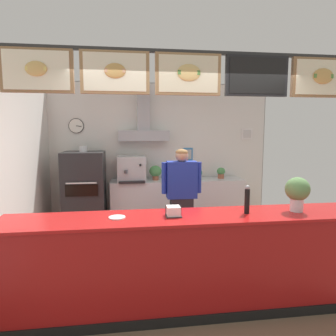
{
  "coord_description": "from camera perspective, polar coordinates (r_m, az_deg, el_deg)",
  "views": [
    {
      "loc": [
        -0.65,
        -3.41,
        1.89
      ],
      "look_at": [
        -0.09,
        0.78,
        1.36
      ],
      "focal_mm": 31.97,
      "sensor_mm": 36.0,
      "label": 1
    }
  ],
  "objects": [
    {
      "name": "back_wall_assembly",
      "position": [
        5.98,
        -1.63,
        3.58
      ],
      "size": [
        4.46,
        3.01,
        2.83
      ],
      "color": "gray",
      "rests_on": "ground_plane"
    },
    {
      "name": "potted_sage",
      "position": [
        5.87,
        1.2,
        -1.05
      ],
      "size": [
        0.18,
        0.18,
        0.21
      ],
      "color": "#9E563D",
      "rests_on": "back_prep_counter"
    },
    {
      "name": "potted_rosemary",
      "position": [
        5.93,
        5.69,
        -1.09
      ],
      "size": [
        0.18,
        0.18,
        0.21
      ],
      "color": "beige",
      "rests_on": "back_prep_counter"
    },
    {
      "name": "pepper_grinder",
      "position": [
        3.27,
        14.84,
        -5.84
      ],
      "size": [
        0.05,
        0.05,
        0.3
      ],
      "color": "black",
      "rests_on": "service_counter"
    },
    {
      "name": "potted_basil",
      "position": [
        6.1,
        10.07,
        -0.85
      ],
      "size": [
        0.16,
        0.16,
        0.22
      ],
      "color": "#9E563D",
      "rests_on": "back_prep_counter"
    },
    {
      "name": "napkin_holder",
      "position": [
        3.08,
        1.04,
        -8.31
      ],
      "size": [
        0.17,
        0.16,
        0.12
      ],
      "color": "#262628",
      "rests_on": "service_counter"
    },
    {
      "name": "condiment_plate",
      "position": [
        3.08,
        -9.69,
        -9.26
      ],
      "size": [
        0.17,
        0.17,
        0.01
      ],
      "color": "white",
      "rests_on": "service_counter"
    },
    {
      "name": "ground_plane",
      "position": [
        3.95,
        2.97,
        -21.38
      ],
      "size": [
        6.5,
        6.5,
        0.0
      ],
      "primitive_type": "plane",
      "color": "brown"
    },
    {
      "name": "potted_oregano",
      "position": [
        5.81,
        -2.39,
        -0.72
      ],
      "size": [
        0.24,
        0.24,
        0.28
      ],
      "color": "#9E563D",
      "rests_on": "back_prep_counter"
    },
    {
      "name": "shop_worker",
      "position": [
        4.54,
        2.59,
        -5.85
      ],
      "size": [
        0.6,
        0.22,
        1.62
      ],
      "rotation": [
        0.0,
        0.0,
        3.13
      ],
      "color": "#232328",
      "rests_on": "ground_plane"
    },
    {
      "name": "pizza_oven",
      "position": [
        5.66,
        -15.57,
        -4.61
      ],
      "size": [
        0.73,
        0.72,
        1.61
      ],
      "color": "#232326",
      "rests_on": "ground_plane"
    },
    {
      "name": "espresso_machine",
      "position": [
        5.74,
        -6.97,
        -0.15
      ],
      "size": [
        0.53,
        0.54,
        0.48
      ],
      "color": "#B7BABF",
      "rests_on": "back_prep_counter"
    },
    {
      "name": "back_prep_counter",
      "position": [
        5.97,
        1.82,
        -6.69
      ],
      "size": [
        2.6,
        0.56,
        0.93
      ],
      "color": "silver",
      "rests_on": "ground_plane"
    },
    {
      "name": "service_counter",
      "position": [
        3.32,
        4.59,
        -17.45
      ],
      "size": [
        3.91,
        0.62,
        1.02
      ],
      "color": "maroon",
      "rests_on": "ground_plane"
    },
    {
      "name": "basil_vase",
      "position": [
        3.51,
        23.43,
        -4.21
      ],
      "size": [
        0.26,
        0.26,
        0.37
      ],
      "color": "silver",
      "rests_on": "service_counter"
    }
  ]
}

